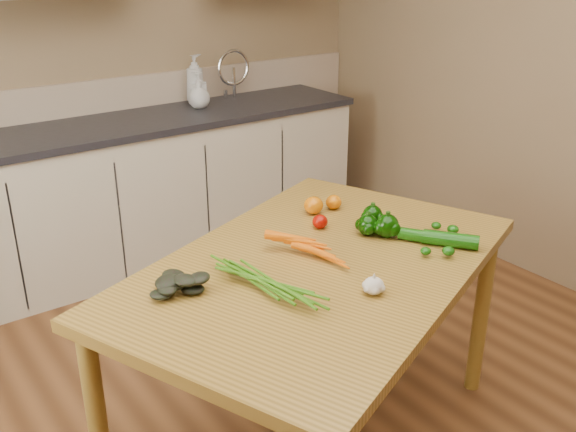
% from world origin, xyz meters
% --- Properties ---
extents(room, '(4.04, 5.04, 2.64)m').
position_xyz_m(room, '(0.00, 0.17, 1.25)').
color(room, brown).
rests_on(room, ground).
extents(counter_run, '(2.84, 0.64, 1.14)m').
position_xyz_m(counter_run, '(0.21, 2.19, 0.46)').
color(counter_run, beige).
rests_on(counter_run, ground).
extents(table, '(1.77, 1.47, 0.81)m').
position_xyz_m(table, '(0.01, 0.23, 0.72)').
color(table, olive).
rests_on(table, ground).
extents(soap_bottle_a, '(0.15, 0.15, 0.31)m').
position_xyz_m(soap_bottle_a, '(0.69, 2.37, 1.06)').
color(soap_bottle_a, silver).
rests_on(soap_bottle_a, counter_run).
extents(soap_bottle_b, '(0.13, 0.13, 0.21)m').
position_xyz_m(soap_bottle_b, '(0.68, 2.30, 1.01)').
color(soap_bottle_b, silver).
rests_on(soap_bottle_b, counter_run).
extents(soap_bottle_c, '(0.18, 0.18, 0.18)m').
position_xyz_m(soap_bottle_c, '(0.65, 2.24, 0.99)').
color(soap_bottle_c, silver).
rests_on(soap_bottle_c, counter_run).
extents(carrot_bunch, '(0.34, 0.31, 0.08)m').
position_xyz_m(carrot_bunch, '(-0.07, 0.26, 0.85)').
color(carrot_bunch, '#EB6505').
rests_on(carrot_bunch, table).
extents(leafy_greens, '(0.22, 0.19, 0.11)m').
position_xyz_m(leafy_greens, '(-0.50, 0.32, 0.87)').
color(leafy_greens, black).
rests_on(leafy_greens, table).
extents(garlic_bulb, '(0.07, 0.07, 0.06)m').
position_xyz_m(garlic_bulb, '(0.02, -0.05, 0.84)').
color(garlic_bulb, beige).
rests_on(garlic_bulb, table).
extents(pepper_a, '(0.08, 0.08, 0.08)m').
position_xyz_m(pepper_a, '(0.31, 0.31, 0.85)').
color(pepper_a, black).
rests_on(pepper_a, table).
extents(pepper_b, '(0.08, 0.08, 0.08)m').
position_xyz_m(pepper_b, '(0.40, 0.37, 0.85)').
color(pepper_b, black).
rests_on(pepper_b, table).
extents(pepper_c, '(0.09, 0.09, 0.09)m').
position_xyz_m(pepper_c, '(0.36, 0.25, 0.86)').
color(pepper_c, black).
rests_on(pepper_c, table).
extents(tomato_a, '(0.06, 0.06, 0.06)m').
position_xyz_m(tomato_a, '(0.20, 0.46, 0.84)').
color(tomato_a, '#940B02').
rests_on(tomato_a, table).
extents(tomato_b, '(0.08, 0.08, 0.07)m').
position_xyz_m(tomato_b, '(0.28, 0.60, 0.85)').
color(tomato_b, '#D06405').
rests_on(tomato_b, table).
extents(tomato_c, '(0.07, 0.07, 0.06)m').
position_xyz_m(tomato_c, '(0.38, 0.59, 0.84)').
color(tomato_c, '#D06405').
rests_on(tomato_c, table).
extents(zucchini_a, '(0.17, 0.23, 0.05)m').
position_xyz_m(zucchini_a, '(0.45, 0.10, 0.84)').
color(zucchini_a, '#0D4207').
rests_on(zucchini_a, table).
extents(zucchini_b, '(0.16, 0.20, 0.06)m').
position_xyz_m(zucchini_b, '(0.49, 0.04, 0.84)').
color(zucchini_b, '#0D4207').
rests_on(zucchini_b, table).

